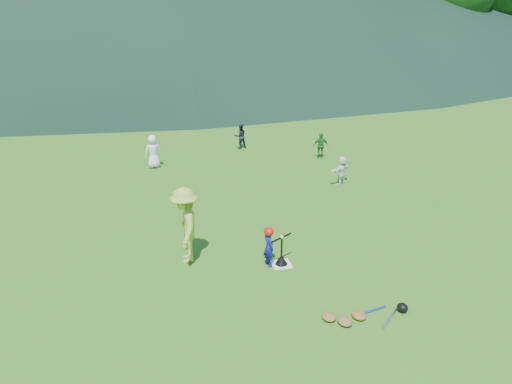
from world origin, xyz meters
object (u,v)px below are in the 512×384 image
batting_tee (281,260)px  equipment_pile (359,315)px  batter_child (269,247)px  fielder_a (153,152)px  home_plate (281,264)px  adult_coach (185,225)px  fielder_b (240,136)px  fielder_d (342,170)px  fielder_c (321,146)px

batting_tee → equipment_pile: 2.56m
batter_child → fielder_a: fielder_a is taller
home_plate → equipment_pile: 2.56m
adult_coach → fielder_a: size_ratio=1.52×
adult_coach → fielder_b: adult_coach is taller
fielder_d → fielder_b: bearing=-92.6°
home_plate → adult_coach: bearing=160.1°
batting_tee → fielder_c: bearing=62.9°
home_plate → fielder_b: bearing=83.4°
fielder_a → batting_tee: (2.53, -7.97, -0.49)m
fielder_c → batting_tee: size_ratio=1.48×
home_plate → fielder_a: size_ratio=0.37×
adult_coach → fielder_d: size_ratio=1.90×
adult_coach → fielder_c: bearing=144.0°
fielder_a → fielder_d: fielder_a is taller
home_plate → batter_child: bearing=168.2°
fielder_c → batting_tee: 8.49m
fielder_c → equipment_pile: fielder_c is taller
home_plate → batting_tee: bearing=0.0°
home_plate → fielder_c: bearing=62.9°
fielder_c → fielder_b: bearing=-25.1°
batter_child → fielder_c: fielder_c is taller
home_plate → fielder_c: 8.49m
fielder_a → equipment_pile: 10.94m
batting_tee → equipment_pile: bearing=-69.4°
home_plate → batter_child: batter_child is taller
batter_child → fielder_a: size_ratio=0.78×
fielder_a → fielder_c: 6.42m
home_plate → fielder_a: fielder_a is taller
batter_child → batting_tee: batter_child is taller
equipment_pile → home_plate: bearing=110.6°
fielder_d → equipment_pile: (-2.62, -7.08, -0.43)m
batting_tee → equipment_pile: (0.90, -2.40, -0.06)m
fielder_a → equipment_pile: bearing=97.3°
fielder_b → fielder_d: size_ratio=1.04×
fielder_c → equipment_pile: 10.38m
batter_child → fielder_d: fielder_d is taller
adult_coach → equipment_pile: (3.06, -3.18, -0.87)m
fielder_c → home_plate: bearing=74.7°
fielder_b → batting_tee: fielder_b is taller
adult_coach → fielder_a: (-0.38, 7.20, -0.32)m
fielder_a → equipment_pile: fielder_a is taller
fielder_b → fielder_a: bearing=17.1°
home_plate → fielder_b: 9.69m
fielder_b → fielder_d: fielder_b is taller
fielder_c → fielder_d: 2.88m
batting_tee → equipment_pile: batting_tee is taller
adult_coach → fielder_d: adult_coach is taller
fielder_a → fielder_d: (6.05, -3.29, -0.12)m
fielder_d → batting_tee: fielder_d is taller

